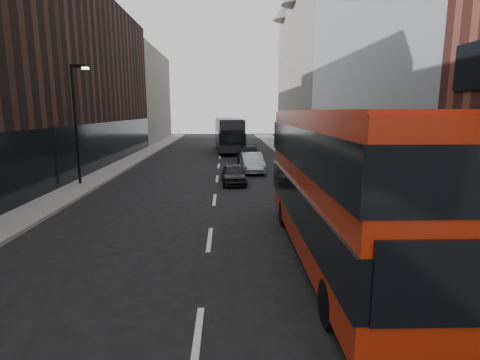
{
  "coord_description": "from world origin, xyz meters",
  "views": [
    {
      "loc": [
        0.6,
        -4.75,
        4.52
      ],
      "look_at": [
        1.01,
        6.1,
        2.5
      ],
      "focal_mm": 28.0,
      "sensor_mm": 36.0,
      "label": 1
    }
  ],
  "objects": [
    {
      "name": "building_victorian",
      "position": [
        11.38,
        44.0,
        9.66
      ],
      "size": [
        6.5,
        24.0,
        21.0
      ],
      "color": "slate",
      "rests_on": "ground"
    },
    {
      "name": "building_left_mid",
      "position": [
        -11.5,
        30.0,
        7.0
      ],
      "size": [
        5.0,
        24.0,
        14.0
      ],
      "primitive_type": "cube",
      "color": "black",
      "rests_on": "ground"
    },
    {
      "name": "grey_bus",
      "position": [
        0.92,
        37.36,
        1.95
      ],
      "size": [
        3.33,
        11.39,
        3.63
      ],
      "rotation": [
        0.0,
        0.0,
        0.06
      ],
      "color": "black",
      "rests_on": "ground"
    },
    {
      "name": "street_lamp",
      "position": [
        -8.22,
        18.0,
        4.18
      ],
      "size": [
        1.06,
        0.22,
        7.0
      ],
      "color": "black",
      "rests_on": "sidewalk_left"
    },
    {
      "name": "building_left_far",
      "position": [
        -11.5,
        52.0,
        6.5
      ],
      "size": [
        5.0,
        20.0,
        13.0
      ],
      "primitive_type": "cube",
      "color": "slate",
      "rests_on": "ground"
    },
    {
      "name": "sidewalk_left",
      "position": [
        -8.0,
        25.0,
        0.07
      ],
      "size": [
        2.0,
        80.0,
        0.15
      ],
      "primitive_type": "cube",
      "color": "slate",
      "rests_on": "ground"
    },
    {
      "name": "red_bus",
      "position": [
        3.96,
        6.01,
        2.52
      ],
      "size": [
        2.82,
        11.3,
        4.54
      ],
      "rotation": [
        0.0,
        0.0,
        -0.02
      ],
      "color": "#AA210A",
      "rests_on": "ground"
    },
    {
      "name": "sidewalk_right",
      "position": [
        7.5,
        25.0,
        0.07
      ],
      "size": [
        3.0,
        80.0,
        0.15
      ],
      "primitive_type": "cube",
      "color": "slate",
      "rests_on": "ground"
    },
    {
      "name": "car_b",
      "position": [
        2.54,
        22.8,
        0.71
      ],
      "size": [
        1.72,
        4.4,
        1.43
      ],
      "primitive_type": "imported",
      "rotation": [
        0.0,
        0.0,
        0.05
      ],
      "color": "#95989D",
      "rests_on": "ground"
    },
    {
      "name": "car_c",
      "position": [
        2.67,
        28.47,
        0.7
      ],
      "size": [
        2.22,
        4.93,
        1.4
      ],
      "primitive_type": "imported",
      "rotation": [
        0.0,
        0.0,
        -0.05
      ],
      "color": "black",
      "rests_on": "ground"
    },
    {
      "name": "building_modern_block",
      "position": [
        11.47,
        21.0,
        9.9
      ],
      "size": [
        5.03,
        22.0,
        20.0
      ],
      "color": "#9A9FA4",
      "rests_on": "ground"
    },
    {
      "name": "car_a",
      "position": [
        1.08,
        18.39,
        0.63
      ],
      "size": [
        1.63,
        3.75,
        1.26
      ],
      "primitive_type": "imported",
      "rotation": [
        0.0,
        0.0,
        0.04
      ],
      "color": "black",
      "rests_on": "ground"
    }
  ]
}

